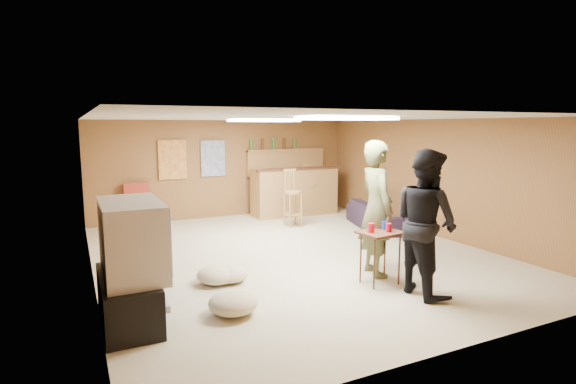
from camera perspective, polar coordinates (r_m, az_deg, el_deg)
name	(u,v)px	position (r m, az deg, el deg)	size (l,w,h in m)	color
ground	(293,254)	(7.40, 0.68, -7.89)	(7.00, 7.00, 0.00)	#BCAF8F
ceiling	(294,118)	(7.10, 0.71, 9.40)	(6.00, 7.00, 0.02)	silver
wall_back	(225,169)	(10.40, -7.95, 2.94)	(6.00, 0.02, 2.20)	brown
wall_front	(466,235)	(4.38, 21.68, -5.09)	(6.00, 0.02, 2.20)	brown
wall_left	(89,201)	(6.43, -23.97, -1.06)	(0.02, 7.00, 2.20)	brown
wall_right	(436,178)	(8.91, 18.23, 1.70)	(0.02, 7.00, 2.20)	brown
tv_stand	(128,299)	(5.21, -19.64, -12.63)	(0.55, 1.30, 0.50)	black
dvd_box	(150,304)	(5.27, -17.14, -13.44)	(0.35, 0.50, 0.08)	#B2B2B7
tv_body	(132,239)	(5.02, -19.21, -5.61)	(0.60, 1.10, 0.80)	#B2B2B7
tv_screen	(162,236)	(5.07, -15.71, -5.34)	(0.02, 0.95, 0.65)	navy
bar_counter	(294,191)	(10.52, 0.83, 0.07)	(2.00, 0.60, 1.10)	olive
bar_lip	(299,169)	(10.24, 1.47, 2.93)	(2.10, 0.12, 0.05)	#432115
bar_shelf	(286,150)	(10.83, -0.23, 5.36)	(2.00, 0.18, 0.05)	olive
bar_backing	(286,162)	(10.87, -0.28, 3.78)	(2.00, 0.14, 0.60)	olive
poster_left	(172,160)	(10.04, -14.46, 3.99)	(0.60, 0.03, 0.85)	#BF3F26
poster_right	(213,158)	(10.25, -9.51, 4.23)	(0.55, 0.03, 0.80)	#334C99
folding_chair_stack	(137,205)	(9.86, -18.64, -1.53)	(0.50, 0.14, 0.90)	#A0291D
ceiling_panel_front	(346,118)	(5.80, 7.43, 9.26)	(1.20, 0.60, 0.04)	white
ceiling_panel_back	(264,121)	(8.20, -3.08, 9.05)	(1.20, 0.60, 0.04)	white
person_olive	(376,208)	(6.34, 11.16, -2.07)	(0.69, 0.45, 1.88)	brown
person_black	(426,222)	(5.78, 17.06, -3.69)	(0.88, 0.68, 1.81)	black
sofa	(376,215)	(9.40, 11.09, -2.90)	(1.78, 0.69, 0.52)	black
tray_table	(380,258)	(6.11, 11.58, -8.16)	(0.54, 0.43, 0.70)	#432115
cup_red_near	(371,228)	(5.95, 10.50, -4.48)	(0.09, 0.09, 0.12)	red
cup_red_far	(389,228)	(6.02, 12.65, -4.43)	(0.08, 0.08, 0.11)	red
cup_blue	(385,225)	(6.14, 12.17, -4.17)	(0.08, 0.08, 0.11)	navy
bar_stool_left	(293,196)	(9.30, 0.63, -0.53)	(0.40, 0.40, 1.27)	olive
bar_stool_right	(310,187)	(10.53, 2.82, 0.58)	(0.41, 0.41, 1.29)	olive
cushion_near_tv	(217,275)	(6.13, -9.06, -10.33)	(0.52, 0.52, 0.24)	tan
cushion_mid	(230,274)	(6.17, -7.36, -10.29)	(0.48, 0.48, 0.21)	tan
cushion_far	(233,303)	(5.18, -6.98, -13.80)	(0.56, 0.56, 0.25)	tan
bottle_row	(274,144)	(10.66, -1.84, 6.14)	(1.20, 0.08, 0.26)	#3F7233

